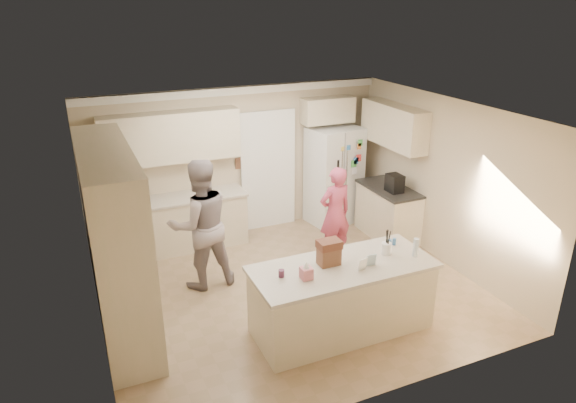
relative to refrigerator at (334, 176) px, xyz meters
name	(u,v)px	position (x,y,z in m)	size (l,w,h in m)	color
floor	(291,291)	(-1.75, -1.99, -0.91)	(5.20, 4.60, 0.02)	#977A5B
ceiling	(292,112)	(-1.75, -1.99, 1.71)	(5.20, 4.60, 0.02)	white
wall_back	(238,162)	(-1.75, 0.32, 0.40)	(5.20, 0.02, 2.60)	#C7B595
wall_front	(388,291)	(-1.75, -4.30, 0.40)	(5.20, 0.02, 2.60)	#C7B595
wall_left	(88,242)	(-4.36, -1.99, 0.40)	(0.02, 4.60, 2.60)	#C7B595
wall_right	(445,182)	(0.86, -1.99, 0.40)	(0.02, 4.60, 2.60)	#C7B595
crown_back	(236,91)	(-1.75, 0.27, 1.63)	(5.20, 0.08, 0.12)	white
pantry_bank	(115,240)	(-4.05, -1.79, 0.28)	(0.60, 2.60, 2.35)	beige
back_base_cab	(180,224)	(-2.90, 0.01, -0.46)	(2.20, 0.60, 0.88)	beige
back_countertop	(178,199)	(-2.90, 0.00, 0.00)	(2.24, 0.63, 0.04)	beige
back_upper_cab	(171,137)	(-2.90, 0.13, 1.00)	(2.20, 0.35, 0.80)	beige
doorway_opening	(268,172)	(-1.20, 0.29, 0.15)	(0.90, 0.06, 2.10)	black
doorway_casing	(268,172)	(-1.20, 0.25, 0.15)	(1.02, 0.03, 2.22)	white
wall_frame_upper	(239,148)	(-1.73, 0.28, 0.65)	(0.15, 0.02, 0.20)	brown
wall_frame_lower	(239,163)	(-1.73, 0.28, 0.38)	(0.15, 0.02, 0.20)	brown
refrigerator	(334,176)	(0.00, 0.00, 0.00)	(0.90, 0.70, 1.80)	white
fridge_seam	(343,182)	(0.00, -0.35, 0.00)	(0.01, 0.02, 1.78)	gray
fridge_dispenser	(333,170)	(-0.22, -0.37, 0.25)	(0.22, 0.03, 0.35)	black
fridge_handle_l	(342,174)	(-0.05, -0.37, 0.15)	(0.02, 0.02, 0.85)	silver
fridge_handle_r	(347,173)	(0.05, -0.37, 0.15)	(0.02, 0.02, 0.85)	silver
over_fridge_cab	(328,110)	(-0.10, 0.13, 1.20)	(0.95, 0.35, 0.45)	beige
right_base_cab	(388,213)	(0.55, -0.99, -0.46)	(0.60, 1.20, 0.88)	beige
right_countertop	(389,189)	(0.54, -0.99, 0.00)	(0.63, 1.24, 0.04)	#2D2B28
right_upper_cab	(394,125)	(0.68, -0.79, 1.05)	(0.35, 1.50, 0.70)	beige
coffee_maker	(395,183)	(0.50, -1.19, 0.17)	(0.22, 0.28, 0.30)	black
island_base	(342,299)	(-1.55, -3.09, -0.46)	(2.20, 0.90, 0.88)	beige
island_top	(343,267)	(-1.55, -3.09, 0.00)	(2.28, 0.96, 0.05)	beige
utensil_crock	(386,248)	(-0.90, -3.04, 0.10)	(0.13, 0.13, 0.15)	white
tissue_box	(306,273)	(-2.10, -3.19, 0.10)	(0.13, 0.13, 0.14)	#D1717D
tissue_plume	(306,265)	(-2.10, -3.19, 0.20)	(0.08, 0.08, 0.08)	white
dollhouse_body	(329,256)	(-1.70, -2.99, 0.14)	(0.26, 0.18, 0.22)	brown
dollhouse_roof	(329,244)	(-1.70, -2.99, 0.30)	(0.28, 0.20, 0.10)	#592D1E
jam_jar	(281,273)	(-2.35, -3.04, 0.07)	(0.07, 0.07, 0.09)	#59263F
greeting_card_a	(363,264)	(-1.40, -3.29, 0.11)	(0.12, 0.01, 0.16)	white
greeting_card_b	(371,260)	(-1.25, -3.24, 0.11)	(0.12, 0.01, 0.16)	silver
water_bottle	(416,247)	(-0.60, -3.24, 0.14)	(0.07, 0.07, 0.24)	silver
shaker_salt	(390,243)	(-0.73, -2.87, 0.07)	(0.05, 0.05, 0.09)	teal
shaker_pepper	(394,242)	(-0.66, -2.87, 0.07)	(0.05, 0.05, 0.09)	teal
teen_boy	(201,224)	(-2.85, -1.29, 0.07)	(0.94, 0.73, 1.93)	gray
teen_girl	(335,213)	(-0.68, -1.30, -0.13)	(0.56, 0.37, 1.54)	#C23F4B
fridge_magnets	(344,182)	(0.00, -0.36, 0.00)	(0.76, 0.02, 1.44)	tan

